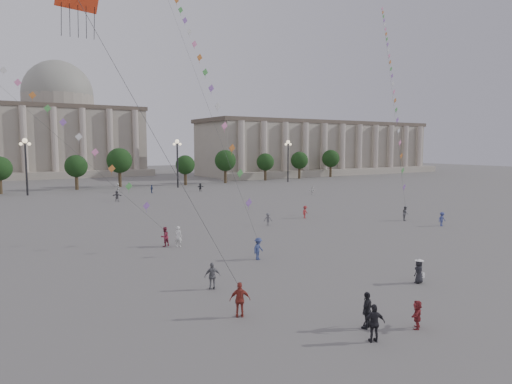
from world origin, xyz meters
TOP-DOWN VIEW (x-y plane):
  - ground at (0.00, 0.00)m, footprint 360.00×360.00m
  - hall_east at (75.00, 93.89)m, footprint 84.00×26.22m
  - hall_central at (0.00, 129.22)m, footprint 48.30×34.30m
  - tree_row at (0.00, 78.00)m, footprint 137.12×5.12m
  - lamp_post_mid_west at (-15.00, 70.00)m, footprint 2.00×0.90m
  - lamp_post_mid_east at (15.00, 70.00)m, footprint 2.00×0.90m
  - lamp_post_far_east at (45.00, 70.00)m, footprint 2.00×0.90m
  - person_crowd_0 at (6.22, 61.79)m, footprint 0.94×0.96m
  - person_crowd_4 at (0.80, 66.18)m, footprint 1.16×1.85m
  - person_crowd_6 at (5.70, 19.17)m, footprint 1.13×0.99m
  - person_crowd_7 at (31.16, 42.82)m, footprint 1.46×0.49m
  - person_crowd_8 at (12.75, 21.23)m, footprint 1.20×0.97m
  - person_crowd_9 at (15.84, 59.96)m, footprint 1.63×0.86m
  - person_crowd_12 at (-3.12, 51.88)m, footprint 1.66×1.44m
  - person_crowd_13 at (-7.47, 14.18)m, footprint 0.82×0.84m
  - person_crowd_14 at (22.75, 8.31)m, footprint 1.11×0.69m
  - tourist_0 at (-11.18, -3.88)m, footprint 1.23×0.94m
  - tourist_1 at (-7.32, -10.00)m, footprint 1.17×0.81m
  - tourist_2 at (-4.25, -10.00)m, footprint 1.39×1.11m
  - tourist_3 at (-10.33, 1.24)m, footprint 1.11×0.70m
  - tourist_4 at (-6.43, -8.64)m, footprint 1.22×0.91m
  - kite_flyer_0 at (-8.46, 15.04)m, footprint 1.07×0.96m
  - kite_flyer_1 at (-3.70, 6.23)m, footprint 1.36×1.13m
  - kite_flyer_2 at (22.25, 13.19)m, footprint 1.10×1.12m
  - hat_person at (2.23, -4.91)m, footprint 0.86×0.62m
  - dragon_kite at (-18.14, 0.33)m, footprint 4.66×2.64m
  - kite_train_east at (39.14, 31.60)m, footprint 31.92×34.23m

SIDE VIEW (x-z plane):
  - ground at x=0.00m, z-range 0.00..0.00m
  - tourist_2 at x=-4.25m, z-range 0.00..1.48m
  - person_crowd_6 at x=5.70m, z-range 0.00..1.51m
  - person_crowd_7 at x=31.16m, z-range 0.00..1.56m
  - person_crowd_8 at x=12.75m, z-range 0.00..1.62m
  - person_crowd_0 at x=6.22m, z-range 0.00..1.62m
  - person_crowd_14 at x=22.75m, z-range 0.00..1.65m
  - person_crowd_9 at x=15.84m, z-range 0.00..1.68m
  - hat_person at x=2.23m, z-range 0.02..1.71m
  - tourist_3 at x=-10.33m, z-range 0.00..1.77m
  - kite_flyer_0 at x=-8.46m, z-range 0.00..1.81m
  - person_crowd_12 at x=-3.12m, z-range 0.00..1.81m
  - kite_flyer_2 at x=22.25m, z-range 0.00..1.82m
  - kite_flyer_1 at x=-3.70m, z-range 0.00..1.83m
  - tourist_1 at x=-7.32m, z-range 0.00..1.84m
  - person_crowd_4 at x=0.80m, z-range 0.00..1.91m
  - tourist_4 at x=-6.43m, z-range 0.00..1.92m
  - person_crowd_13 at x=-7.47m, z-range 0.00..1.94m
  - tourist_0 at x=-11.18m, z-range 0.00..1.94m
  - tree_row at x=0.00m, z-range 1.39..9.39m
  - lamp_post_mid_west at x=-15.00m, z-range 2.03..12.68m
  - lamp_post_mid_east at x=15.00m, z-range 2.03..12.68m
  - lamp_post_far_east at x=45.00m, z-range 2.03..12.68m
  - hall_east at x=75.00m, z-range -0.17..17.03m
  - hall_central at x=0.00m, z-range -3.52..31.98m
  - dragon_kite at x=-18.14m, z-range 7.32..24.54m
  - kite_train_east at x=39.14m, z-range -8.09..53.01m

